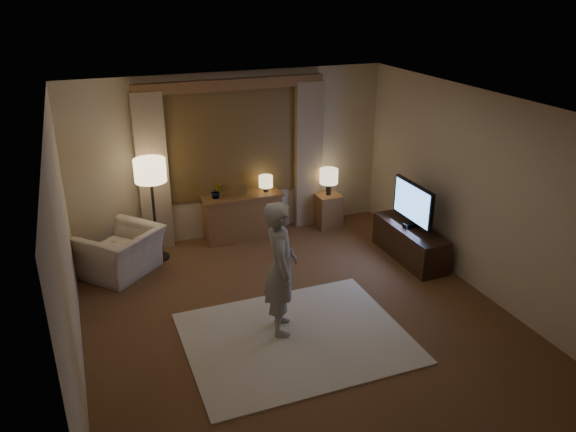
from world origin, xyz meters
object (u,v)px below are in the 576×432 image
tv_stand (410,243)px  side_table (328,210)px  person (281,268)px  armchair (122,252)px  sideboard (243,218)px

tv_stand → side_table: bearing=112.0°
person → armchair: bearing=52.1°
sideboard → armchair: bearing=-164.7°
side_table → tv_stand: bearing=-68.0°
person → tv_stand: bearing=-50.8°
armchair → sideboard: bearing=153.1°
sideboard → side_table: bearing=-1.9°
sideboard → tv_stand: 2.62m
side_table → tv_stand: size_ratio=0.40×
side_table → armchair: bearing=-172.0°
tv_stand → person: 2.72m
sideboard → armchair: sideboard is taller
armchair → side_table: 3.43m
armchair → person: 2.69m
side_table → person: 3.22m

